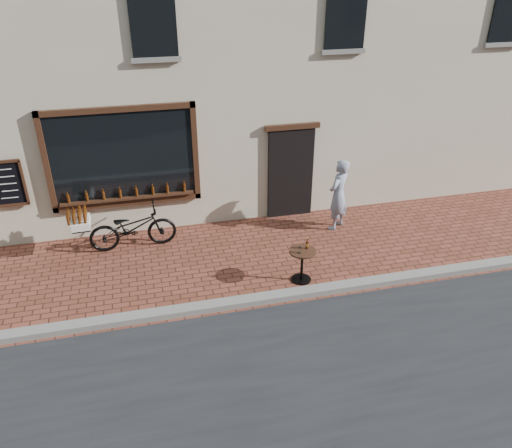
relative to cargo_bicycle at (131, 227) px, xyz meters
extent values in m
plane|color=#5E2C1E|center=(1.91, -2.77, -0.50)|extent=(90.00, 90.00, 0.00)
cube|color=slate|center=(1.91, -2.57, -0.44)|extent=(90.00, 0.25, 0.12)
cube|color=black|center=(0.01, 0.68, 1.35)|extent=(3.00, 0.06, 2.00)
cube|color=black|center=(0.01, 0.66, 2.41)|extent=(3.24, 0.10, 0.12)
cube|color=black|center=(0.01, 0.66, 0.29)|extent=(3.24, 0.10, 0.12)
cube|color=black|center=(-1.55, 0.66, 1.35)|extent=(0.12, 0.10, 2.24)
cube|color=black|center=(1.57, 0.66, 1.35)|extent=(0.12, 0.10, 2.24)
cube|color=black|center=(0.01, 0.61, 0.42)|extent=(2.90, 0.16, 0.05)
cube|color=black|center=(3.81, 0.69, 0.60)|extent=(1.10, 0.10, 2.20)
cube|color=black|center=(3.81, 0.66, 1.76)|extent=(1.30, 0.10, 0.12)
cube|color=black|center=(-2.39, 0.67, 1.00)|extent=(0.62, 0.04, 0.92)
cylinder|color=#3D1C07|center=(-1.24, 0.61, 0.54)|extent=(0.06, 0.06, 0.19)
cylinder|color=#3D1C07|center=(-0.88, 0.61, 0.54)|extent=(0.06, 0.06, 0.19)
cylinder|color=#3D1C07|center=(-0.53, 0.61, 0.54)|extent=(0.06, 0.06, 0.19)
cylinder|color=#3D1C07|center=(-0.17, 0.61, 0.54)|extent=(0.06, 0.06, 0.19)
cylinder|color=#3D1C07|center=(0.19, 0.61, 0.54)|extent=(0.06, 0.06, 0.19)
cylinder|color=#3D1C07|center=(0.55, 0.61, 0.54)|extent=(0.06, 0.06, 0.19)
cylinder|color=#3D1C07|center=(0.90, 0.61, 0.54)|extent=(0.06, 0.06, 0.19)
cylinder|color=#3D1C07|center=(1.26, 0.61, 0.54)|extent=(0.06, 0.06, 0.19)
cube|color=black|center=(0.91, 0.69, 4.10)|extent=(0.90, 0.06, 1.40)
cube|color=black|center=(4.91, 0.69, 4.10)|extent=(0.90, 0.06, 1.40)
cube|color=black|center=(8.91, 0.69, 4.10)|extent=(0.90, 0.06, 1.40)
imported|color=black|center=(0.04, 0.00, -0.01)|extent=(1.88, 0.72, 0.98)
cube|color=black|center=(-0.99, -0.04, 0.17)|extent=(0.39, 0.53, 0.03)
cube|color=white|center=(-0.99, -0.04, 0.26)|extent=(0.39, 0.56, 0.15)
cylinder|color=#3D1C07|center=(-0.87, -0.23, 0.44)|extent=(0.06, 0.06, 0.21)
cylinder|color=#3D1C07|center=(-0.98, -0.23, 0.44)|extent=(0.06, 0.06, 0.21)
cylinder|color=#3D1C07|center=(-1.09, -0.24, 0.44)|extent=(0.06, 0.06, 0.21)
cylinder|color=#3D1C07|center=(-1.20, -0.24, 0.44)|extent=(0.06, 0.06, 0.21)
cylinder|color=#3D1C07|center=(-0.88, -0.10, 0.44)|extent=(0.06, 0.06, 0.21)
cylinder|color=#3D1C07|center=(-0.99, -0.10, 0.44)|extent=(0.06, 0.06, 0.21)
cylinder|color=#3D1C07|center=(-1.09, -0.11, 0.44)|extent=(0.06, 0.06, 0.21)
cylinder|color=#3D1C07|center=(-1.20, -0.11, 0.44)|extent=(0.06, 0.06, 0.21)
cylinder|color=#3D1C07|center=(-0.88, 0.03, 0.44)|extent=(0.06, 0.06, 0.21)
cylinder|color=#3D1C07|center=(-0.99, 0.03, 0.44)|extent=(0.06, 0.06, 0.21)
cylinder|color=#3D1C07|center=(-1.10, 0.02, 0.44)|extent=(0.06, 0.06, 0.21)
cylinder|color=#3D1C07|center=(-1.21, 0.02, 0.44)|extent=(0.06, 0.06, 0.21)
cylinder|color=#3D1C07|center=(-0.89, 0.16, 0.44)|extent=(0.06, 0.06, 0.21)
cylinder|color=#3D1C07|center=(-1.00, 0.16, 0.44)|extent=(0.06, 0.06, 0.21)
cylinder|color=black|center=(3.22, -2.08, -0.49)|extent=(0.39, 0.39, 0.03)
cylinder|color=black|center=(3.22, -2.08, -0.16)|extent=(0.05, 0.05, 0.62)
cylinder|color=black|center=(3.22, -2.08, 0.17)|extent=(0.53, 0.53, 0.04)
cylinder|color=gold|center=(3.32, -2.02, 0.27)|extent=(0.06, 0.06, 0.05)
cylinder|color=white|center=(3.13, -2.14, 0.24)|extent=(0.07, 0.07, 0.12)
imported|color=gray|center=(4.69, -0.20, 0.35)|extent=(0.73, 0.71, 1.69)
camera|label=1|loc=(0.40, -9.82, 5.22)|focal=35.00mm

